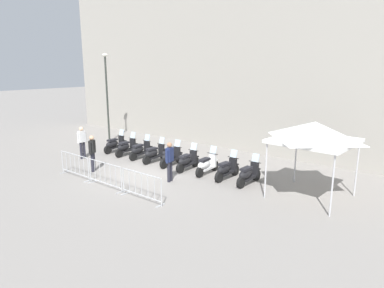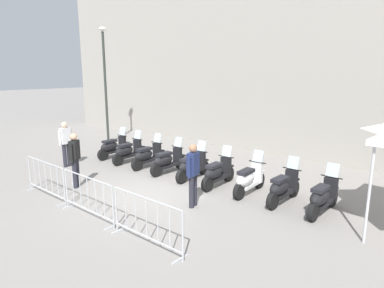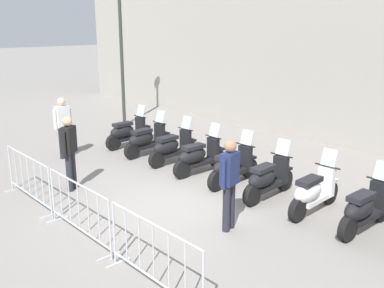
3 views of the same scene
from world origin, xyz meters
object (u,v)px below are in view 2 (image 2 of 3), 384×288
(motorcycle_3, at_px, (167,161))
(motorcycle_5, at_px, (217,173))
(motorcycle_0, at_px, (113,147))
(street_lamp, at_px, (105,75))
(barrier_segment_2, at_px, (147,222))
(motorcycle_4, at_px, (192,166))
(barrier_segment_1, at_px, (88,197))
(motorcycle_1, at_px, (128,152))
(officer_by_barriers, at_px, (193,172))
(officer_near_row_end, at_px, (66,142))
(officer_mid_plaza, at_px, (75,157))
(motorcycle_6, at_px, (249,180))
(motorcycle_7, at_px, (283,188))
(motorcycle_2, at_px, (148,156))
(barrier_segment_0, at_px, (46,180))
(motorcycle_8, at_px, (322,198))

(motorcycle_3, relative_size, motorcycle_5, 1.00)
(motorcycle_0, distance_m, street_lamp, 4.21)
(motorcycle_5, bearing_deg, barrier_segment_2, -71.65)
(motorcycle_4, xyz_separation_m, barrier_segment_1, (0.23, -3.97, 0.07))
(motorcycle_1, xyz_separation_m, motorcycle_5, (4.39, 0.24, 0.00))
(barrier_segment_1, height_order, barrier_segment_2, same)
(officer_by_barriers, bearing_deg, officer_near_row_end, -175.23)
(barrier_segment_1, relative_size, officer_mid_plaza, 1.20)
(motorcycle_4, height_order, officer_near_row_end, officer_near_row_end)
(motorcycle_0, height_order, motorcycle_6, same)
(motorcycle_7, xyz_separation_m, officer_near_row_end, (-7.81, -2.37, 0.53))
(motorcycle_2, xyz_separation_m, officer_mid_plaza, (0.11, -2.95, 0.53))
(motorcycle_1, relative_size, officer_near_row_end, 1.00)
(motorcycle_0, relative_size, motorcycle_7, 1.00)
(motorcycle_6, bearing_deg, officer_by_barriers, -106.82)
(motorcycle_1, bearing_deg, officer_mid_plaza, -67.17)
(street_lamp, height_order, officer_near_row_end, street_lamp)
(officer_mid_plaza, bearing_deg, motorcycle_5, 44.09)
(motorcycle_3, relative_size, motorcycle_4, 1.00)
(motorcycle_3, distance_m, barrier_segment_0, 4.08)
(motorcycle_0, relative_size, officer_mid_plaza, 1.00)
(motorcycle_6, xyz_separation_m, street_lamp, (-9.22, 1.10, 2.95))
(motorcycle_7, xyz_separation_m, officer_by_barriers, (-1.64, -1.86, 0.53))
(street_lamp, bearing_deg, motorcycle_2, -15.81)
(officer_near_row_end, distance_m, officer_by_barriers, 6.19)
(motorcycle_3, distance_m, officer_near_row_end, 4.04)
(street_lamp, xyz_separation_m, officer_mid_plaza, (4.93, -4.32, -2.42))
(officer_near_row_end, bearing_deg, motorcycle_5, 21.30)
(motorcycle_7, bearing_deg, motorcycle_3, -176.15)
(motorcycle_0, bearing_deg, motorcycle_8, 2.85)
(motorcycle_0, distance_m, motorcycle_3, 3.29)
(motorcycle_6, xyz_separation_m, officer_by_barriers, (-0.55, -1.81, 0.53))
(motorcycle_7, height_order, officer_by_barriers, officer_by_barriers)
(motorcycle_0, bearing_deg, motorcycle_4, 2.60)
(motorcycle_3, relative_size, street_lamp, 0.31)
(motorcycle_5, bearing_deg, street_lamp, 171.39)
(motorcycle_4, xyz_separation_m, motorcycle_6, (2.19, 0.14, 0.00))
(motorcycle_1, xyz_separation_m, barrier_segment_2, (5.67, -3.62, 0.07))
(motorcycle_0, bearing_deg, officer_near_row_end, -93.73)
(motorcycle_6, xyz_separation_m, barrier_segment_1, (-1.97, -4.12, 0.07))
(motorcycle_4, bearing_deg, officer_near_row_end, -154.26)
(barrier_segment_2, relative_size, officer_near_row_end, 1.20)
(motorcycle_1, distance_m, motorcycle_5, 4.40)
(barrier_segment_2, distance_m, officer_mid_plaza, 4.56)
(barrier_segment_0, distance_m, barrier_segment_2, 4.31)
(motorcycle_1, bearing_deg, motorcycle_6, 3.88)
(motorcycle_0, xyz_separation_m, barrier_segment_2, (6.77, -3.65, 0.07))
(motorcycle_5, bearing_deg, motorcycle_4, -179.38)
(motorcycle_5, height_order, barrier_segment_2, motorcycle_5)
(motorcycle_0, relative_size, barrier_segment_2, 0.83)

